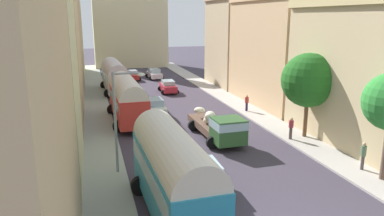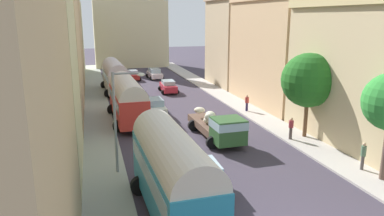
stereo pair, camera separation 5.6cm
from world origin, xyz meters
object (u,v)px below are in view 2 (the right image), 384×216
object	(u,v)px
car_2	(205,176)
car_3	(154,107)
cargo_truck_0	(219,126)
pedestrian_1	(247,103)
car_0	(168,86)
parked_bus_2	(115,75)
pedestrian_0	(291,128)
car_1	(155,74)
streetlamp_near	(119,114)
parked_bus_0	(173,170)
pedestrian_2	(363,155)
parked_bus_1	(127,98)
car_4	(132,75)

from	to	relation	value
car_2	car_3	world-z (taller)	car_3
cargo_truck_0	pedestrian_1	world-z (taller)	cargo_truck_0
car_0	pedestrian_1	size ratio (longest dim) A/B	2.39
pedestrian_1	parked_bus_2	bearing A→B (deg)	131.06
cargo_truck_0	pedestrian_0	size ratio (longest dim) A/B	4.17
car_1	streetlamp_near	xyz separation A→B (m)	(-7.89, -33.95, 2.91)
cargo_truck_0	car_2	world-z (taller)	cargo_truck_0
parked_bus_0	pedestrian_0	size ratio (longest dim) A/B	4.77
parked_bus_2	pedestrian_2	world-z (taller)	parked_bus_2
parked_bus_0	pedestrian_0	bearing A→B (deg)	37.04
car_1	car_2	world-z (taller)	car_1
parked_bus_1	streetlamp_near	world-z (taller)	streetlamp_near
car_2	car_3	size ratio (longest dim) A/B	0.98
parked_bus_0	parked_bus_1	distance (m)	16.81
pedestrian_0	pedestrian_1	bearing A→B (deg)	87.84
car_0	car_4	bearing A→B (deg)	107.06
parked_bus_0	car_3	world-z (taller)	parked_bus_0
cargo_truck_0	streetlamp_near	world-z (taller)	streetlamp_near
parked_bus_0	pedestrian_2	world-z (taller)	parked_bus_0
car_3	pedestrian_1	bearing A→B (deg)	-6.20
car_0	pedestrian_0	distance (m)	21.09
car_0	car_4	size ratio (longest dim) A/B	1.10
car_2	pedestrian_0	size ratio (longest dim) A/B	2.27
parked_bus_2	car_3	xyz separation A→B (m)	(2.71, -12.41, -1.35)
parked_bus_1	parked_bus_0	bearing A→B (deg)	-88.96
parked_bus_2	car_3	size ratio (longest dim) A/B	2.27
car_2	car_4	world-z (taller)	car_2
parked_bus_0	cargo_truck_0	bearing A→B (deg)	59.35
car_2	car_4	distance (m)	36.82
parked_bus_1	streetlamp_near	xyz separation A→B (m)	(-1.54, -11.22, 1.51)
pedestrian_1	streetlamp_near	size ratio (longest dim) A/B	0.28
parked_bus_1	car_1	xyz separation A→B (m)	(6.35, 22.73, -1.39)
car_1	car_2	size ratio (longest dim) A/B	1.05
parked_bus_0	car_4	xyz separation A→B (m)	(2.66, 39.10, -1.60)
cargo_truck_0	car_2	xyz separation A→B (m)	(-3.40, -7.31, -0.39)
cargo_truck_0	car_3	world-z (taller)	cargo_truck_0
parked_bus_2	car_4	xyz separation A→B (m)	(3.10, 8.68, -1.45)
parked_bus_1	car_1	bearing A→B (deg)	74.40
car_1	parked_bus_0	bearing A→B (deg)	-98.69
parked_bus_2	car_1	size ratio (longest dim) A/B	2.20
parked_bus_2	pedestrian_0	world-z (taller)	parked_bus_2
parked_bus_1	car_4	size ratio (longest dim) A/B	2.48
parked_bus_2	pedestrian_2	distance (m)	31.10
parked_bus_1	car_0	xyz separation A→B (m)	(6.16, 11.88, -1.41)
parked_bus_2	pedestrian_1	size ratio (longest dim) A/B	5.50
pedestrian_0	car_1	bearing A→B (deg)	98.79
car_0	car_3	xyz separation A→B (m)	(-3.58, -10.69, 0.08)
car_4	streetlamp_near	distance (m)	33.94
cargo_truck_0	pedestrian_2	bearing A→B (deg)	-50.03
pedestrian_2	streetlamp_near	xyz separation A→B (m)	(-13.92, 3.62, 2.62)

